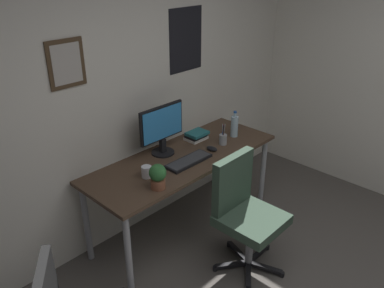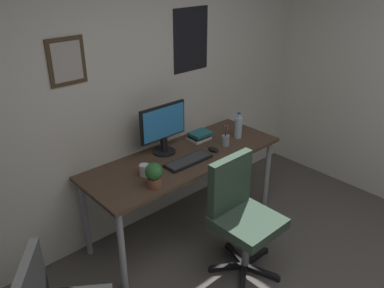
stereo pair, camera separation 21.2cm
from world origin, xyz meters
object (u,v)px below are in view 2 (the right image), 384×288
Objects in this scene: water_bottle at (238,127)px; pen_cup at (226,140)px; monitor at (163,127)px; potted_plant at (154,174)px; computer_mouse at (213,149)px; keyboard at (188,161)px; book_stack_left at (200,136)px; coffee_mug_near at (145,170)px; office_chair at (241,211)px.

water_bottle is 1.26× the size of pen_cup.
monitor is 0.59m from potted_plant.
computer_mouse is (0.34, -0.28, -0.22)m from monitor.
keyboard is 2.15× the size of pen_cup.
pen_cup reaches higher than book_stack_left.
pen_cup reaches higher than coffee_mug_near.
coffee_mug_near is at bearing 174.87° from computer_mouse.
computer_mouse is 0.56× the size of potted_plant.
coffee_mug_near is at bearing 75.37° from potted_plant.
monitor reaches higher than computer_mouse.
pen_cup reaches higher than keyboard.
potted_plant is (-0.41, -0.40, -0.13)m from monitor.
pen_cup is at bearing 8.31° from potted_plant.
pen_cup is at bearing 4.19° from computer_mouse.
office_chair is 0.66m from computer_mouse.
water_bottle is at bearing 8.63° from potted_plant.
pen_cup is (0.17, 0.01, 0.04)m from computer_mouse.
book_stack_left is at bearing 145.43° from water_bottle.
coffee_mug_near is at bearing 170.23° from keyboard.
monitor is 4.18× the size of computer_mouse.
book_stack_left reaches higher than computer_mouse.
pen_cup is at bearing -3.35° from coffee_mug_near.
potted_plant is at bearing -170.78° from computer_mouse.
water_bottle is (0.38, 0.05, 0.09)m from computer_mouse.
monitor reaches higher than coffee_mug_near.
monitor is 0.46m from coffee_mug_near.
coffee_mug_near is (-0.36, -0.21, -0.19)m from monitor.
pen_cup is (0.50, -0.26, -0.19)m from monitor.
office_chair is 0.94m from water_bottle.
book_stack_left is at bearing 24.79° from potted_plant.
book_stack_left is at bearing 73.91° from computer_mouse.
potted_plant is at bearing -171.37° from water_bottle.
water_bottle is 1.29× the size of potted_plant.
keyboard is 0.47m from potted_plant.
monitor is at bearing 177.32° from book_stack_left.
monitor is at bearing 44.16° from potted_plant.
computer_mouse is (0.26, 0.56, 0.24)m from office_chair.
monitor reaches higher than potted_plant.
coffee_mug_near is at bearing 179.28° from water_bottle.
pen_cup reaches higher than computer_mouse.
coffee_mug_near is at bearing 125.18° from office_chair.
keyboard is at bearing -144.90° from book_stack_left.
office_chair and pen_cup have the same top height.
computer_mouse reaches higher than keyboard.
coffee_mug_near is 0.86m from pen_cup.
keyboard is at bearing 14.52° from potted_plant.
office_chair is 2.07× the size of monitor.
monitor is at bearing 97.20° from keyboard.
potted_plant reaches higher than computer_mouse.
potted_plant is 1.00× the size of book_stack_left.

